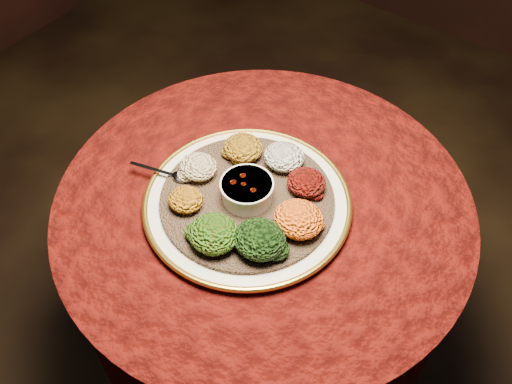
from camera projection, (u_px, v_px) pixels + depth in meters
The scene contains 13 objects.
table at pixel (263, 246), 1.44m from camera, with size 0.96×0.96×0.73m.
platter at pixel (247, 202), 1.28m from camera, with size 0.55×0.55×0.02m.
injera at pixel (247, 199), 1.27m from camera, with size 0.39×0.39×0.01m, color brown.
stew_bowl at pixel (247, 190), 1.25m from camera, with size 0.12×0.12×0.05m.
spoon at pixel (175, 176), 1.30m from camera, with size 0.15×0.05×0.01m.
portion_ayib at pixel (284, 157), 1.32m from camera, with size 0.10×0.09×0.05m, color beige.
portion_kitfo at pixel (306, 182), 1.27m from camera, with size 0.09×0.08×0.04m, color black.
portion_tikil at pixel (298, 219), 1.20m from camera, with size 0.11×0.10×0.05m, color #AF690E.
portion_gomen at pixel (260, 239), 1.16m from camera, with size 0.11×0.11×0.05m, color black.
portion_mixveg at pixel (214, 234), 1.17m from camera, with size 0.11×0.10×0.05m, color #8F3409.
portion_kik at pixel (186, 200), 1.24m from camera, with size 0.08×0.07×0.04m, color #AC650F.
portion_timatim at pixel (198, 167), 1.30m from camera, with size 0.09×0.08×0.04m, color maroon.
portion_shiro at pixel (243, 148), 1.34m from camera, with size 0.09×0.09×0.05m, color #926711.
Camera 1 is at (0.48, -0.68, 1.73)m, focal length 40.00 mm.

